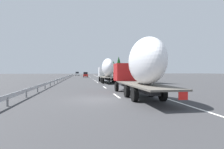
# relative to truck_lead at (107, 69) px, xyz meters

# --- Properties ---
(ground_plane) EXTENTS (260.00, 260.00, 0.00)m
(ground_plane) POSITION_rel_truck_lead_xyz_m (18.22, 3.60, -2.62)
(ground_plane) COLOR #38383A
(lane_stripe_0) EXTENTS (3.20, 0.20, 0.01)m
(lane_stripe_0) POSITION_rel_truck_lead_xyz_m (-19.78, 1.80, -2.61)
(lane_stripe_0) COLOR white
(lane_stripe_0) RESTS_ON ground_plane
(lane_stripe_1) EXTENTS (3.20, 0.20, 0.01)m
(lane_stripe_1) POSITION_rel_truck_lead_xyz_m (-10.76, 1.80, -2.61)
(lane_stripe_1) COLOR white
(lane_stripe_1) RESTS_ON ground_plane
(lane_stripe_2) EXTENTS (3.20, 0.20, 0.01)m
(lane_stripe_2) POSITION_rel_truck_lead_xyz_m (1.73, 1.80, -2.61)
(lane_stripe_2) COLOR white
(lane_stripe_2) RESTS_ON ground_plane
(lane_stripe_3) EXTENTS (3.20, 0.20, 0.01)m
(lane_stripe_3) POSITION_rel_truck_lead_xyz_m (7.98, 1.80, -2.61)
(lane_stripe_3) COLOR white
(lane_stripe_3) RESTS_ON ground_plane
(lane_stripe_4) EXTENTS (3.20, 0.20, 0.01)m
(lane_stripe_4) POSITION_rel_truck_lead_xyz_m (16.70, 1.80, -2.61)
(lane_stripe_4) COLOR white
(lane_stripe_4) RESTS_ON ground_plane
(lane_stripe_5) EXTENTS (3.20, 0.20, 0.01)m
(lane_stripe_5) POSITION_rel_truck_lead_xyz_m (34.28, 1.80, -2.61)
(lane_stripe_5) COLOR white
(lane_stripe_5) RESTS_ON ground_plane
(lane_stripe_6) EXTENTS (3.20, 0.20, 0.01)m
(lane_stripe_6) POSITION_rel_truck_lead_xyz_m (37.62, 1.80, -2.61)
(lane_stripe_6) COLOR white
(lane_stripe_6) RESTS_ON ground_plane
(lane_stripe_7) EXTENTS (3.20, 0.20, 0.01)m
(lane_stripe_7) POSITION_rel_truck_lead_xyz_m (41.41, 1.80, -2.61)
(lane_stripe_7) COLOR white
(lane_stripe_7) RESTS_ON ground_plane
(edge_line_right) EXTENTS (110.00, 0.20, 0.01)m
(edge_line_right) POSITION_rel_truck_lead_xyz_m (23.22, -1.90, -2.61)
(edge_line_right) COLOR white
(edge_line_right) RESTS_ON ground_plane
(truck_lead) EXTENTS (12.43, 2.55, 4.68)m
(truck_lead) POSITION_rel_truck_lead_xyz_m (0.00, 0.00, 0.00)
(truck_lead) COLOR silver
(truck_lead) RESTS_ON ground_plane
(truck_trailing) EXTENTS (13.33, 2.55, 4.86)m
(truck_trailing) POSITION_rel_truck_lead_xyz_m (-21.22, -0.00, 0.05)
(truck_trailing) COLOR #B21919
(truck_trailing) RESTS_ON ground_plane
(car_red_compact) EXTENTS (4.05, 1.75, 1.96)m
(car_red_compact) POSITION_rel_truck_lead_xyz_m (35.31, 3.54, -1.65)
(car_red_compact) COLOR red
(car_red_compact) RESTS_ON ground_plane
(car_white_van) EXTENTS (4.10, 1.89, 1.98)m
(car_white_van) POSITION_rel_truck_lead_xyz_m (64.47, 7.35, -1.64)
(car_white_van) COLOR white
(car_white_van) RESTS_ON ground_plane
(car_silver_hatch) EXTENTS (4.52, 1.76, 1.90)m
(car_silver_hatch) POSITION_rel_truck_lead_xyz_m (53.69, 3.41, -1.66)
(car_silver_hatch) COLOR #ADB2B7
(car_silver_hatch) RESTS_ON ground_plane
(road_sign) EXTENTS (0.10, 0.90, 3.15)m
(road_sign) POSITION_rel_truck_lead_xyz_m (13.93, -3.10, -0.43)
(road_sign) COLOR gray
(road_sign) RESTS_ON ground_plane
(tree_0) EXTENTS (3.29, 3.29, 5.90)m
(tree_0) POSITION_rel_truck_lead_xyz_m (37.70, -6.52, 0.96)
(tree_0) COLOR #472D19
(tree_0) RESTS_ON ground_plane
(tree_1) EXTENTS (2.97, 2.97, 6.79)m
(tree_1) POSITION_rel_truck_lead_xyz_m (2.00, -7.93, 1.73)
(tree_1) COLOR #472D19
(tree_1) RESTS_ON ground_plane
(tree_2) EXTENTS (3.62, 3.62, 7.34)m
(tree_2) POSITION_rel_truck_lead_xyz_m (-3.14, -7.94, 1.95)
(tree_2) COLOR #472D19
(tree_2) RESTS_ON ground_plane
(tree_3) EXTENTS (3.27, 3.27, 7.20)m
(tree_3) POSITION_rel_truck_lead_xyz_m (37.54, -6.39, 1.81)
(tree_3) COLOR #472D19
(tree_3) RESTS_ON ground_plane
(tree_4) EXTENTS (3.76, 3.76, 6.62)m
(tree_4) POSITION_rel_truck_lead_xyz_m (40.36, -8.11, 1.34)
(tree_4) COLOR #472D19
(tree_4) RESTS_ON ground_plane
(tree_5) EXTENTS (3.16, 3.16, 7.41)m
(tree_5) POSITION_rel_truck_lead_xyz_m (27.13, -7.69, 1.92)
(tree_5) COLOR #472D19
(tree_5) RESTS_ON ground_plane
(guardrail_median) EXTENTS (94.00, 0.10, 0.76)m
(guardrail_median) POSITION_rel_truck_lead_xyz_m (21.22, 9.60, -2.04)
(guardrail_median) COLOR #9EA0A5
(guardrail_median) RESTS_ON ground_plane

